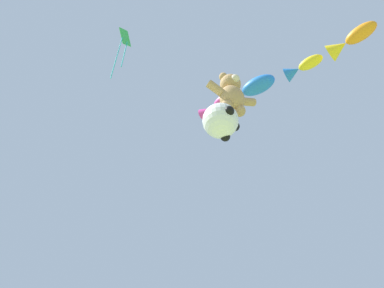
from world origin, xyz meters
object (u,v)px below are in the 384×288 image
at_px(fish_kite_magenta, 216,106).
at_px(fish_kite_cobalt, 246,91).
at_px(soccer_ball_kite, 221,121).
at_px(fish_kite_goldfin, 301,67).
at_px(teddy_bear_kite, 232,94).
at_px(fish_kite_tangerine, 349,41).
at_px(diamond_kite, 124,43).

height_order(fish_kite_magenta, fish_kite_cobalt, fish_kite_cobalt).
height_order(soccer_ball_kite, fish_kite_cobalt, fish_kite_cobalt).
xyz_separation_m(fish_kite_magenta, fish_kite_goldfin, (1.78, -3.27, -0.31)).
distance_m(teddy_bear_kite, fish_kite_cobalt, 3.53).
relative_size(teddy_bear_kite, fish_kite_tangerine, 0.97).
distance_m(fish_kite_cobalt, fish_kite_tangerine, 4.17).
relative_size(fish_kite_tangerine, diamond_kite, 0.64).
xyz_separation_m(fish_kite_magenta, fish_kite_tangerine, (2.59, -4.91, -0.30)).
bearing_deg(fish_kite_tangerine, soccer_ball_kite, 149.32).
relative_size(fish_kite_magenta, fish_kite_cobalt, 0.81).
relative_size(teddy_bear_kite, fish_kite_goldfin, 1.19).
height_order(soccer_ball_kite, fish_kite_magenta, fish_kite_magenta).
xyz_separation_m(fish_kite_cobalt, diamond_kite, (-5.16, 0.15, -0.02)).
bearing_deg(teddy_bear_kite, fish_kite_magenta, 67.78).
relative_size(fish_kite_magenta, fish_kite_goldfin, 1.23).
relative_size(teddy_bear_kite, soccer_ball_kite, 1.58).
distance_m(fish_kite_goldfin, diamond_kite, 6.64).
relative_size(soccer_ball_kite, fish_kite_goldfin, 0.75).
xyz_separation_m(fish_kite_magenta, fish_kite_cobalt, (0.69, -1.21, 0.01)).
height_order(fish_kite_cobalt, fish_kite_tangerine, fish_kite_cobalt).
relative_size(soccer_ball_kite, fish_kite_tangerine, 0.62).
height_order(fish_kite_magenta, diamond_kite, diamond_kite).
bearing_deg(fish_kite_goldfin, teddy_bear_kite, 165.75).
distance_m(soccer_ball_kite, diamond_kite, 5.34).
relative_size(teddy_bear_kite, fish_kite_magenta, 0.97).
bearing_deg(teddy_bear_kite, soccer_ball_kite, 171.77).
bearing_deg(fish_kite_cobalt, diamond_kite, 178.35).
distance_m(soccer_ball_kite, fish_kite_tangerine, 6.14).
xyz_separation_m(teddy_bear_kite, fish_kite_tangerine, (3.63, -2.35, 2.46)).
height_order(fish_kite_tangerine, diamond_kite, diamond_kite).
relative_size(teddy_bear_kite, fish_kite_cobalt, 0.79).
bearing_deg(diamond_kite, fish_kite_goldfin, -19.47).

